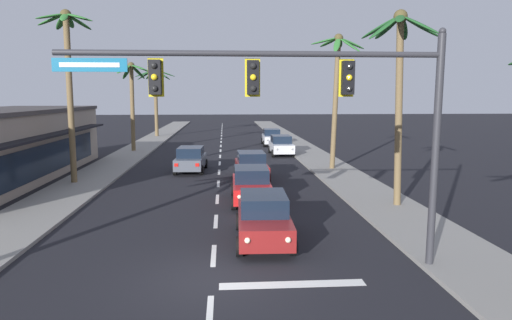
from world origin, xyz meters
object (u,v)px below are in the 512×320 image
(sedan_third_in_queue, at_px, (251,185))
(sedan_parked_nearest_kerb, at_px, (281,145))
(sedan_fifth_in_queue, at_px, (251,166))
(palm_left_farthest, at_px, (155,89))
(palm_right_second, at_px, (399,66))
(palm_left_second, at_px, (68,64))
(traffic_signal_mast, at_px, (314,98))
(palm_left_third, at_px, (132,90))
(sedan_parked_mid_kerb, at_px, (272,137))
(sedan_oncoming_far, at_px, (191,159))
(sedan_lead_at_stop_bar, at_px, (264,218))
(palm_right_third, at_px, (337,77))

(sedan_third_in_queue, xyz_separation_m, sedan_parked_nearest_kerb, (3.62, 17.16, 0.00))
(sedan_fifth_in_queue, relative_size, palm_left_farthest, 0.53)
(palm_left_farthest, distance_m, palm_right_second, 39.90)
(sedan_third_in_queue, xyz_separation_m, palm_left_second, (-9.92, 5.01, 6.01))
(traffic_signal_mast, bearing_deg, sedan_third_in_queue, 97.91)
(palm_left_third, bearing_deg, palm_right_second, -53.46)
(traffic_signal_mast, distance_m, palm_left_farthest, 45.05)
(sedan_third_in_queue, xyz_separation_m, sedan_parked_mid_kerb, (3.60, 24.80, 0.00))
(sedan_fifth_in_queue, distance_m, sedan_oncoming_far, 5.00)
(sedan_lead_at_stop_bar, height_order, palm_left_second, palm_left_second)
(sedan_lead_at_stop_bar, xyz_separation_m, sedan_fifth_in_queue, (0.28, 11.81, 0.00))
(sedan_parked_mid_kerb, height_order, palm_left_second, palm_left_second)
(sedan_parked_mid_kerb, height_order, palm_left_farthest, palm_left_farthest)
(sedan_parked_nearest_kerb, xyz_separation_m, palm_right_second, (2.83, -18.69, 5.52))
(sedan_fifth_in_queue, height_order, sedan_parked_mid_kerb, same)
(sedan_oncoming_far, height_order, palm_left_farthest, palm_left_farthest)
(sedan_fifth_in_queue, xyz_separation_m, palm_left_second, (-10.28, -0.89, 6.01))
(palm_right_third, bearing_deg, palm_left_third, 145.04)
(palm_right_third, bearing_deg, sedan_oncoming_far, 179.37)
(sedan_parked_nearest_kerb, bearing_deg, palm_left_second, -138.12)
(palm_right_second, relative_size, palm_right_third, 0.96)
(sedan_third_in_queue, height_order, sedan_parked_nearest_kerb, same)
(sedan_parked_mid_kerb, bearing_deg, sedan_fifth_in_queue, -99.74)
(sedan_fifth_in_queue, xyz_separation_m, sedan_parked_mid_kerb, (3.24, 18.89, 0.00))
(palm_right_third, bearing_deg, palm_right_second, -89.16)
(traffic_signal_mast, distance_m, sedan_oncoming_far, 18.87)
(sedan_oncoming_far, relative_size, sedan_parked_nearest_kerb, 1.01)
(sedan_oncoming_far, bearing_deg, sedan_fifth_in_queue, -38.69)
(sedan_third_in_queue, relative_size, palm_right_second, 0.51)
(palm_left_third, xyz_separation_m, palm_right_second, (15.92, -21.49, 0.76))
(sedan_fifth_in_queue, bearing_deg, sedan_parked_nearest_kerb, 73.84)
(palm_left_third, relative_size, palm_right_third, 0.88)
(sedan_parked_nearest_kerb, distance_m, palm_left_third, 14.21)
(sedan_lead_at_stop_bar, relative_size, sedan_parked_mid_kerb, 1.00)
(sedan_third_in_queue, distance_m, palm_left_second, 12.64)
(palm_left_second, height_order, palm_right_second, palm_left_second)
(sedan_fifth_in_queue, distance_m, sedan_parked_nearest_kerb, 11.71)
(sedan_parked_mid_kerb, xyz_separation_m, palm_left_second, (-13.52, -19.78, 6.01))
(palm_left_third, distance_m, palm_right_third, 19.26)
(sedan_parked_nearest_kerb, xyz_separation_m, palm_right_third, (2.67, -8.23, 5.50))
(sedan_fifth_in_queue, xyz_separation_m, palm_left_third, (-9.84, 14.05, 4.76))
(palm_left_farthest, relative_size, palm_right_second, 0.96)
(palm_left_third, bearing_deg, palm_right_third, -34.96)
(sedan_third_in_queue, distance_m, sedan_fifth_in_queue, 5.92)
(traffic_signal_mast, relative_size, palm_right_second, 1.22)
(traffic_signal_mast, height_order, sedan_third_in_queue, traffic_signal_mast)
(traffic_signal_mast, height_order, palm_left_third, palm_left_third)
(sedan_lead_at_stop_bar, distance_m, sedan_fifth_in_queue, 11.81)
(sedan_parked_nearest_kerb, bearing_deg, sedan_lead_at_stop_bar, -98.73)
(palm_right_third, bearing_deg, sedan_third_in_queue, -125.17)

